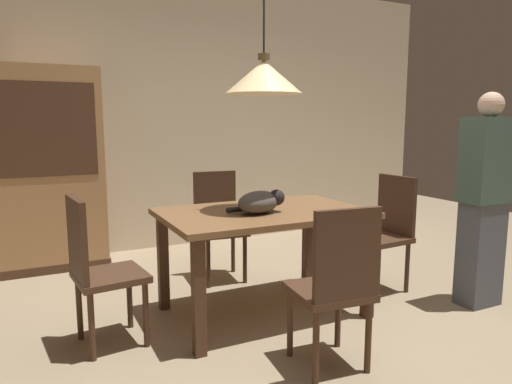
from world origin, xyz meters
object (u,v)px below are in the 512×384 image
object	(u,v)px
chair_left_side	(97,265)
chair_near_front	(336,282)
chair_far_back	(218,220)
hutch_bookcase	(39,174)
chair_right_side	(387,227)
dining_table	(263,225)
pendant_lamp	(264,76)
person_standing	(484,201)
cat_sleeping	(260,202)

from	to	relation	value
chair_left_side	chair_near_front	bearing A→B (deg)	-37.81
chair_far_back	hutch_bookcase	size ratio (longest dim) A/B	0.50
chair_right_side	chair_left_side	size ratio (longest dim) A/B	1.00
chair_far_back	chair_near_front	size ratio (longest dim) A/B	1.00
dining_table	pendant_lamp	xyz separation A→B (m)	(-0.00, 0.00, 1.01)
dining_table	pendant_lamp	size ratio (longest dim) A/B	1.08
chair_left_side	pendant_lamp	bearing A→B (deg)	0.44
chair_far_back	hutch_bookcase	distance (m)	1.70
hutch_bookcase	person_standing	xyz separation A→B (m)	(2.89, -2.38, -0.10)
cat_sleeping	pendant_lamp	size ratio (longest dim) A/B	0.31
cat_sleeping	person_standing	size ratio (longest dim) A/B	0.26
pendant_lamp	hutch_bookcase	bearing A→B (deg)	127.02
chair_far_back	chair_left_side	bearing A→B (deg)	-142.00
pendant_lamp	person_standing	xyz separation A→B (m)	(1.53, -0.57, -0.87)
pendant_lamp	hutch_bookcase	xyz separation A→B (m)	(-1.37, 1.81, -0.77)
person_standing	chair_far_back	bearing A→B (deg)	136.43
chair_left_side	cat_sleeping	bearing A→B (deg)	-3.23
dining_table	chair_left_side	xyz separation A→B (m)	(-1.13, -0.01, -0.14)
chair_near_front	cat_sleeping	world-z (taller)	chair_near_front
chair_near_front	chair_right_side	bearing A→B (deg)	37.88
dining_table	cat_sleeping	bearing A→B (deg)	-130.96
dining_table	chair_far_back	world-z (taller)	chair_far_back
chair_near_front	hutch_bookcase	xyz separation A→B (m)	(-1.36, 2.69, 0.38)
dining_table	chair_far_back	distance (m)	0.89
cat_sleeping	person_standing	distance (m)	1.66
dining_table	hutch_bookcase	bearing A→B (deg)	127.02
hutch_bookcase	chair_far_back	bearing A→B (deg)	-34.19
chair_right_side	pendant_lamp	size ratio (longest dim) A/B	0.72
chair_near_front	chair_left_side	bearing A→B (deg)	142.19
person_standing	chair_right_side	bearing A→B (deg)	124.79
chair_far_back	chair_near_front	bearing A→B (deg)	-90.48
cat_sleeping	chair_right_side	bearing A→B (deg)	3.59
chair_near_front	person_standing	world-z (taller)	person_standing
chair_left_side	hutch_bookcase	size ratio (longest dim) A/B	0.50
person_standing	dining_table	bearing A→B (deg)	159.63
chair_near_front	hutch_bookcase	distance (m)	3.04
chair_left_side	hutch_bookcase	distance (m)	1.87
chair_left_side	person_standing	size ratio (longest dim) A/B	0.59
chair_near_front	hutch_bookcase	size ratio (longest dim) A/B	0.50
chair_right_side	person_standing	distance (m)	0.75
chair_far_back	hutch_bookcase	xyz separation A→B (m)	(-1.37, 0.93, 0.38)
chair_right_side	hutch_bookcase	distance (m)	3.10
chair_far_back	chair_near_front	xyz separation A→B (m)	(-0.01, -1.76, 0.00)
chair_far_back	cat_sleeping	distance (m)	1.00
dining_table	chair_near_front	size ratio (longest dim) A/B	1.51
chair_far_back	pendant_lamp	distance (m)	1.45
hutch_bookcase	dining_table	bearing A→B (deg)	-52.98
dining_table	chair_right_side	distance (m)	1.14
pendant_lamp	chair_right_side	bearing A→B (deg)	0.29
chair_near_front	pendant_lamp	xyz separation A→B (m)	(0.01, 0.88, 1.15)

